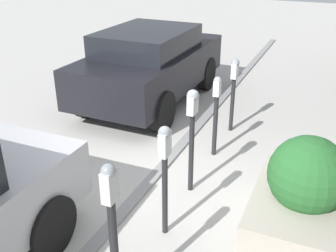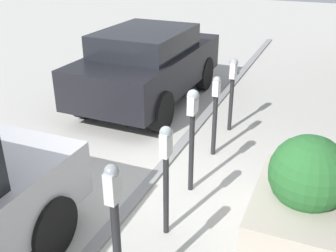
% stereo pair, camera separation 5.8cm
% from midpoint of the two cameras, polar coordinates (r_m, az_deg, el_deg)
% --- Properties ---
extents(ground_plane, '(40.00, 40.00, 0.00)m').
position_cam_midpoint_polar(ground_plane, '(5.60, -1.23, -7.92)').
color(ground_plane, beige).
extents(curb_strip, '(19.00, 0.16, 0.04)m').
position_cam_midpoint_polar(curb_strip, '(5.62, -1.98, -7.57)').
color(curb_strip, gray).
rests_on(curb_strip, ground_plane).
extents(parking_meter_nearest, '(0.14, 0.12, 1.51)m').
position_cam_midpoint_polar(parking_meter_nearest, '(3.38, -7.58, -13.94)').
color(parking_meter_nearest, '#232326').
rests_on(parking_meter_nearest, ground_plane).
extents(parking_meter_second, '(0.16, 0.14, 1.35)m').
position_cam_midpoint_polar(parking_meter_second, '(4.19, -0.08, -5.29)').
color(parking_meter_second, '#232326').
rests_on(parking_meter_second, ground_plane).
extents(parking_meter_middle, '(0.18, 0.16, 1.44)m').
position_cam_midpoint_polar(parking_meter_middle, '(4.94, 3.86, 0.58)').
color(parking_meter_middle, '#232326').
rests_on(parking_meter_middle, ground_plane).
extents(parking_meter_fourth, '(0.14, 0.12, 1.29)m').
position_cam_midpoint_polar(parking_meter_fourth, '(5.95, 7.29, 2.80)').
color(parking_meter_fourth, '#232326').
rests_on(parking_meter_fourth, ground_plane).
extents(parking_meter_farthest, '(0.17, 0.14, 1.31)m').
position_cam_midpoint_polar(parking_meter_farthest, '(6.80, 9.78, 6.18)').
color(parking_meter_farthest, '#232326').
rests_on(parking_meter_farthest, ground_plane).
extents(planter_box, '(1.58, 1.07, 1.26)m').
position_cam_midpoint_polar(planter_box, '(4.61, 19.39, -10.24)').
color(planter_box, '#B2A899').
rests_on(planter_box, ground_plane).
extents(parked_car_middle, '(3.89, 1.79, 1.54)m').
position_cam_midpoint_polar(parked_car_middle, '(8.03, -2.33, 9.02)').
color(parked_car_middle, black).
rests_on(parked_car_middle, ground_plane).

